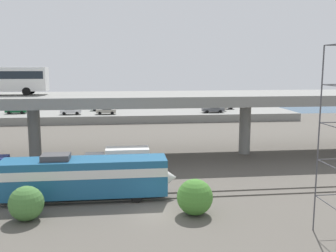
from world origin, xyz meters
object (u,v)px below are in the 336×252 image
at_px(train_locomotive, 93,175).
at_px(parked_car_0, 106,111).
at_px(parked_car_1, 101,107).
at_px(parked_car_3, 216,108).
at_px(parked_car_6, 213,109).
at_px(parked_car_5, 22,108).
at_px(service_truck_east, 119,161).
at_px(parked_car_4, 71,111).
at_px(parked_car_2, 16,110).
at_px(parked_car_7, 224,106).

height_order(train_locomotive, parked_car_0, train_locomotive).
distance_m(parked_car_1, parked_car_3, 25.65).
xyz_separation_m(parked_car_1, parked_car_3, (25.39, -3.66, 0.00)).
bearing_deg(parked_car_6, parked_car_1, -14.73).
distance_m(train_locomotive, parked_car_5, 56.95).
bearing_deg(parked_car_6, train_locomotive, 65.22).
bearing_deg(service_truck_east, parked_car_0, -86.01).
xyz_separation_m(service_truck_east, parked_car_4, (-10.10, 40.92, 0.73)).
bearing_deg(train_locomotive, parked_car_3, 65.19).
height_order(train_locomotive, parked_car_5, train_locomotive).
xyz_separation_m(parked_car_2, parked_car_6, (41.57, -3.01, 0.00)).
height_order(parked_car_5, parked_car_7, same).
bearing_deg(parked_car_0, train_locomotive, 90.72).
height_order(parked_car_4, parked_car_6, same).
relative_size(service_truck_east, parked_car_6, 1.46).
distance_m(parked_car_4, parked_car_5, 12.36).
distance_m(parked_car_0, parked_car_1, 6.70).
height_order(service_truck_east, parked_car_1, parked_car_1).
bearing_deg(parked_car_3, parked_car_0, -173.13).
xyz_separation_m(parked_car_3, parked_car_5, (-42.25, 3.18, 0.00)).
bearing_deg(parked_car_1, parked_car_5, -178.35).
height_order(parked_car_1, parked_car_3, same).
relative_size(parked_car_2, parked_car_5, 0.96).
bearing_deg(parked_car_5, parked_car_4, 152.92).
distance_m(parked_car_0, parked_car_4, 7.29).
height_order(service_truck_east, parked_car_2, parked_car_2).
distance_m(parked_car_1, parked_car_7, 28.10).
distance_m(train_locomotive, parked_car_6, 52.73).
xyz_separation_m(parked_car_1, parked_car_2, (-17.45, -3.33, -0.00)).
distance_m(train_locomotive, parked_car_4, 48.74).
bearing_deg(parked_car_3, parked_car_2, 179.56).
bearing_deg(parked_car_7, parked_car_4, -170.34).
height_order(parked_car_3, parked_car_7, same).
distance_m(parked_car_2, parked_car_3, 42.84).
bearing_deg(parked_car_6, parked_car_5, -8.13).
xyz_separation_m(parked_car_0, parked_car_5, (-18.27, 6.07, 0.00)).
xyz_separation_m(parked_car_1, parked_car_5, (-16.86, -0.49, 0.00)).
height_order(train_locomotive, parked_car_6, train_locomotive).
relative_size(parked_car_3, parked_car_7, 0.95).
relative_size(parked_car_1, parked_car_6, 0.96).
height_order(parked_car_4, parked_car_5, same).
relative_size(service_truck_east, parked_car_4, 1.61).
relative_size(train_locomotive, parked_car_4, 3.63).
height_order(parked_car_5, parked_car_6, same).
xyz_separation_m(service_truck_east, parked_car_6, (19.88, 40.69, 0.74)).
distance_m(service_truck_east, parked_car_4, 42.16).
distance_m(service_truck_east, parked_car_6, 45.29).
bearing_deg(service_truck_east, parked_car_2, -63.60).
height_order(parked_car_1, parked_car_4, same).
bearing_deg(service_truck_east, parked_car_5, -65.62).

